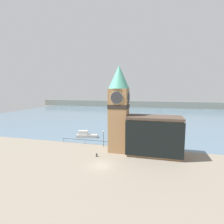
# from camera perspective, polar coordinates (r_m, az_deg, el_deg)

# --- Properties ---
(ground_plane) EXTENTS (160.00, 160.00, 0.00)m
(ground_plane) POSITION_cam_1_polar(r_m,az_deg,el_deg) (33.62, -3.58, -17.08)
(ground_plane) COLOR gray
(water) EXTENTS (160.00, 120.00, 0.00)m
(water) POSITION_cam_1_polar(r_m,az_deg,el_deg) (102.14, 9.02, -0.65)
(water) COLOR slate
(water) RESTS_ON ground_plane
(far_shoreline) EXTENTS (180.00, 3.00, 5.00)m
(far_shoreline) POSITION_cam_1_polar(r_m,az_deg,el_deg) (141.52, 10.62, 2.50)
(far_shoreline) COLOR gray
(far_shoreline) RESTS_ON water
(pier_railing) EXTENTS (12.90, 0.08, 1.09)m
(pier_railing) POSITION_cam_1_polar(r_m,az_deg,el_deg) (46.02, -8.81, -9.09)
(pier_railing) COLOR #333338
(pier_railing) RESTS_ON ground_plane
(clock_tower) EXTENTS (4.64, 4.64, 19.11)m
(clock_tower) POSITION_cam_1_polar(r_m,az_deg,el_deg) (38.76, 2.24, 1.74)
(clock_tower) COLOR #9E754C
(clock_tower) RESTS_ON ground_plane
(pier_building) EXTENTS (11.43, 5.99, 8.32)m
(pier_building) POSITION_cam_1_polar(r_m,az_deg,el_deg) (38.50, 13.58, -7.49)
(pier_building) COLOR #9E754C
(pier_building) RESTS_ON ground_plane
(boat_near) EXTENTS (6.32, 2.86, 2.02)m
(boat_near) POSITION_cam_1_polar(r_m,az_deg,el_deg) (52.10, -8.55, -7.43)
(boat_near) COLOR #B7B2A8
(boat_near) RESTS_ON water
(mooring_bollard_near) EXTENTS (0.35, 0.35, 0.72)m
(mooring_bollard_near) POSITION_cam_1_polar(r_m,az_deg,el_deg) (37.65, -5.03, -13.73)
(mooring_bollard_near) COLOR #2D2D33
(mooring_bollard_near) RESTS_ON ground_plane
(lamp_post) EXTENTS (0.32, 0.32, 4.07)m
(lamp_post) POSITION_cam_1_polar(r_m,az_deg,el_deg) (42.78, -2.82, -7.68)
(lamp_post) COLOR #2D2D33
(lamp_post) RESTS_ON ground_plane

